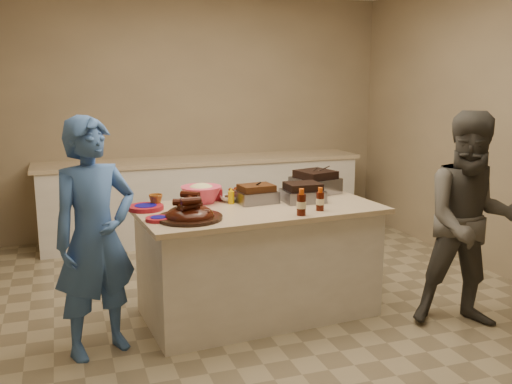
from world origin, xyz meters
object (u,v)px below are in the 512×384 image
object	(u,v)px
coleslaw_bowl	(201,202)
plastic_cup	(156,207)
island	(258,312)
roasting_pan	(315,193)
bbq_bottle_a	(301,215)
bbq_bottle_b	(320,210)
guest_blue	(102,351)
rib_platter	(190,219)
mustard_bottle	(231,204)
guest_gray	(464,324)

from	to	relation	value
coleslaw_bowl	plastic_cup	distance (m)	0.36
island	roasting_pan	distance (m)	1.09
island	bbq_bottle_a	world-z (taller)	bbq_bottle_a
coleslaw_bowl	bbq_bottle_b	world-z (taller)	coleslaw_bowl
guest_blue	plastic_cup	bearing A→B (deg)	23.40
rib_platter	plastic_cup	size ratio (longest dim) A/B	4.40
rib_platter	mustard_bottle	bearing A→B (deg)	42.35
coleslaw_bowl	guest_gray	xyz separation A→B (m)	(1.74, -0.97, -0.84)
bbq_bottle_a	bbq_bottle_b	world-z (taller)	bbq_bottle_a
roasting_pan	coleslaw_bowl	xyz separation A→B (m)	(-0.98, -0.05, 0.00)
coleslaw_bowl	bbq_bottle_a	xyz separation A→B (m)	(0.56, -0.63, 0.00)
island	rib_platter	distance (m)	1.04
bbq_bottle_a	guest_blue	bearing A→B (deg)	175.66
bbq_bottle_b	guest_blue	world-z (taller)	bbq_bottle_b
roasting_pan	mustard_bottle	size ratio (longest dim) A/B	2.54
bbq_bottle_a	guest_gray	size ratio (longest dim) A/B	0.12
rib_platter	roasting_pan	bearing A→B (deg)	24.47
bbq_bottle_a	plastic_cup	xyz separation A→B (m)	(-0.92, 0.59, 0.00)
bbq_bottle_a	mustard_bottle	world-z (taller)	bbq_bottle_a
island	rib_platter	bearing A→B (deg)	-163.56
mustard_bottle	guest_gray	world-z (taller)	mustard_bottle
roasting_pan	guest_blue	xyz separation A→B (m)	(-1.81, -0.58, -0.84)
plastic_cup	guest_blue	xyz separation A→B (m)	(-0.47, -0.49, -0.84)
rib_platter	coleslaw_bowl	size ratio (longest dim) A/B	1.43
rib_platter	guest_blue	xyz separation A→B (m)	(-0.63, -0.04, -0.84)
coleslaw_bowl	island	bearing A→B (deg)	-36.61
island	guest_gray	xyz separation A→B (m)	(1.37, -0.69, 0.00)
mustard_bottle	plastic_cup	bearing A→B (deg)	171.37
rib_platter	bbq_bottle_b	xyz separation A→B (m)	(0.94, -0.06, 0.00)
rib_platter	bbq_bottle_a	bearing A→B (deg)	-10.59
roasting_pan	guest_blue	bearing A→B (deg)	-177.16
island	plastic_cup	size ratio (longest dim) A/B	17.49
bbq_bottle_a	guest_gray	bearing A→B (deg)	-15.99
roasting_pan	guest_blue	world-z (taller)	roasting_pan
roasting_pan	coleslaw_bowl	distance (m)	0.98
coleslaw_bowl	mustard_bottle	xyz separation A→B (m)	(0.20, -0.12, 0.00)
bbq_bottle_a	mustard_bottle	bearing A→B (deg)	125.09
guest_blue	guest_gray	world-z (taller)	guest_gray
guest_gray	coleslaw_bowl	bearing A→B (deg)	173.24
bbq_bottle_a	bbq_bottle_b	bearing A→B (deg)	24.80
roasting_pan	bbq_bottle_a	world-z (taller)	bbq_bottle_a
bbq_bottle_a	plastic_cup	bearing A→B (deg)	147.03
bbq_bottle_b	mustard_bottle	bearing A→B (deg)	141.97
bbq_bottle_a	mustard_bottle	xyz separation A→B (m)	(-0.36, 0.51, 0.00)
bbq_bottle_b	guest_gray	size ratio (longest dim) A/B	0.11
roasting_pan	plastic_cup	distance (m)	1.34
island	plastic_cup	bearing A→B (deg)	157.55
guest_gray	rib_platter	bearing A→B (deg)	-171.58
rib_platter	roasting_pan	size ratio (longest dim) A/B	1.39
rib_platter	guest_blue	distance (m)	1.05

